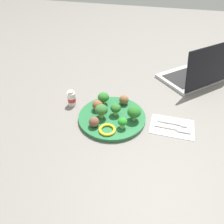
{
  "coord_description": "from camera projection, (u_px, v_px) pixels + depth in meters",
  "views": [
    {
      "loc": [
        0.18,
        -0.67,
        0.59
      ],
      "look_at": [
        0.0,
        0.0,
        0.04
      ],
      "focal_mm": 34.65,
      "sensor_mm": 36.0,
      "label": 1
    }
  ],
  "objects": [
    {
      "name": "plate",
      "position": [
        112.0,
        117.0,
        0.91
      ],
      "size": [
        0.28,
        0.28,
        0.02
      ],
      "primitive_type": "cylinder",
      "color": "#236638",
      "rests_on": "ground_plane"
    },
    {
      "name": "meatball_center",
      "position": [
        124.0,
        100.0,
        0.95
      ],
      "size": [
        0.04,
        0.04,
        0.04
      ],
      "primitive_type": "sphere",
      "color": "brown",
      "rests_on": "plate"
    },
    {
      "name": "laptop",
      "position": [
        196.0,
        74.0,
        1.13
      ],
      "size": [
        0.38,
        0.38,
        0.21
      ],
      "color": "#B8B8B8",
      "rests_on": "ground_plane"
    },
    {
      "name": "meatball_mid_right",
      "position": [
        94.0,
        122.0,
        0.84
      ],
      "size": [
        0.04,
        0.04,
        0.04
      ],
      "primitive_type": "sphere",
      "color": "brown",
      "rests_on": "plate"
    },
    {
      "name": "broccoli_floret_front_left",
      "position": [
        116.0,
        108.0,
        0.89
      ],
      "size": [
        0.04,
        0.04,
        0.05
      ],
      "color": "#9BCA69",
      "rests_on": "plate"
    },
    {
      "name": "broccoli_floret_mid_right",
      "position": [
        101.0,
        110.0,
        0.87
      ],
      "size": [
        0.05,
        0.05,
        0.06
      ],
      "color": "#A7BA6A",
      "rests_on": "plate"
    },
    {
      "name": "broccoli_floret_center",
      "position": [
        134.0,
        112.0,
        0.86
      ],
      "size": [
        0.05,
        0.05,
        0.06
      ],
      "color": "#9CCA6C",
      "rests_on": "plate"
    },
    {
      "name": "fork",
      "position": [
        174.0,
        123.0,
        0.88
      ],
      "size": [
        0.12,
        0.02,
        0.01
      ],
      "color": "silver",
      "rests_on": "napkin"
    },
    {
      "name": "broccoli_floret_near_rim",
      "position": [
        103.0,
        97.0,
        0.95
      ],
      "size": [
        0.05,
        0.05,
        0.05
      ],
      "color": "#A7C66E",
      "rests_on": "plate"
    },
    {
      "name": "napkin",
      "position": [
        172.0,
        126.0,
        0.87
      ],
      "size": [
        0.17,
        0.12,
        0.01
      ],
      "primitive_type": "cube",
      "rotation": [
        0.0,
        0.0,
        -0.01
      ],
      "color": "white",
      "rests_on": "ground_plane"
    },
    {
      "name": "ground_plane",
      "position": [
        112.0,
        119.0,
        0.91
      ],
      "size": [
        4.0,
        4.0,
        0.0
      ],
      "primitive_type": "plane",
      "color": "slate"
    },
    {
      "name": "pepper_ring_mid_right",
      "position": [
        107.0,
        130.0,
        0.83
      ],
      "size": [
        0.09,
        0.09,
        0.01
      ],
      "primitive_type": "torus",
      "rotation": [
        0.0,
        0.0,
        0.67
      ],
      "color": "yellow",
      "rests_on": "plate"
    },
    {
      "name": "meatball_mid_left",
      "position": [
        97.0,
        105.0,
        0.92
      ],
      "size": [
        0.04,
        0.04,
        0.04
      ],
      "primitive_type": "sphere",
      "color": "brown",
      "rests_on": "plate"
    },
    {
      "name": "yogurt_bottle",
      "position": [
        72.0,
        99.0,
        0.97
      ],
      "size": [
        0.04,
        0.04,
        0.07
      ],
      "color": "white",
      "rests_on": "ground_plane"
    },
    {
      "name": "knife",
      "position": [
        174.0,
        129.0,
        0.85
      ],
      "size": [
        0.15,
        0.02,
        0.01
      ],
      "color": "white",
      "rests_on": "napkin"
    },
    {
      "name": "broccoli_floret_front_right",
      "position": [
        123.0,
        122.0,
        0.83
      ],
      "size": [
        0.04,
        0.04,
        0.04
      ],
      "color": "#96C983",
      "rests_on": "plate"
    }
  ]
}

